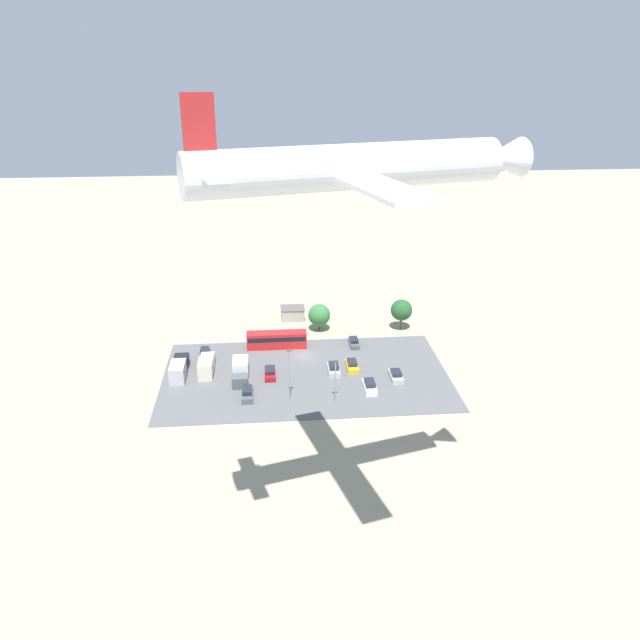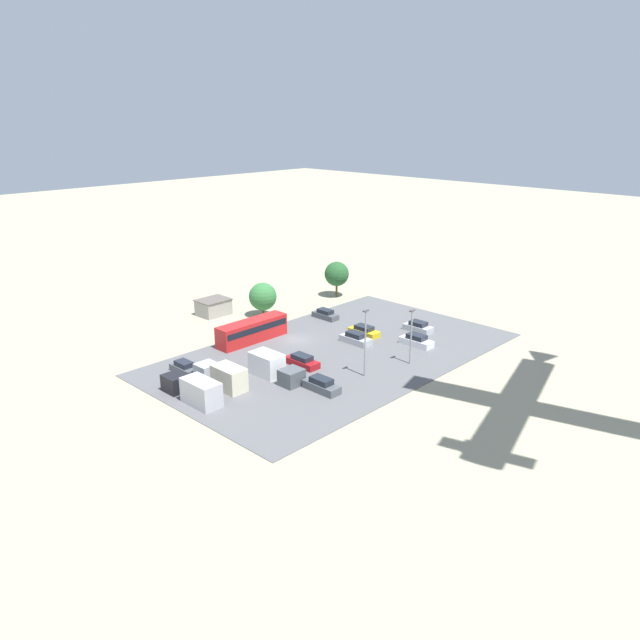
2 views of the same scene
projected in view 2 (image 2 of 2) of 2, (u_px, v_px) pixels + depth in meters
The scene contains 19 objects.
ground_plane at pixel (296, 340), 88.97m from camera, with size 400.00×400.00×0.00m, color gray.
parking_lot_surface at pixel (335, 354), 83.96m from camera, with size 48.65×29.02×0.08m.
shed_building at pixel (213, 307), 99.69m from camera, with size 4.95×4.02×2.57m.
bus at pixel (252, 330), 87.92m from camera, with size 11.15×2.62×3.08m.
parked_car_0 at pixel (184, 368), 77.55m from camera, with size 1.74×4.13×1.51m.
parked_car_1 at pixel (418, 327), 92.26m from camera, with size 1.94×4.35×1.49m.
parked_car_2 at pixel (356, 339), 87.45m from camera, with size 1.92×4.62×1.60m.
parked_car_3 at pixel (302, 361), 79.67m from camera, with size 1.87×4.78×1.48m.
parked_car_4 at pixel (364, 331), 90.63m from camera, with size 1.91×4.71×1.41m.
parked_car_5 at pixel (321, 385), 72.50m from camera, with size 1.82×4.77×1.65m.
parked_car_6 at pixel (325, 315), 97.89m from camera, with size 1.73×4.39×1.49m.
parked_car_7 at pixel (416, 341), 86.60m from camera, with size 1.92×4.75×1.60m.
parked_truck_0 at pixel (274, 368), 75.98m from camera, with size 2.60×7.65×2.81m.
parked_truck_1 at pixel (223, 376), 73.50m from camera, with size 2.41×7.61×2.84m.
parked_truck_2 at pixel (194, 390), 69.92m from camera, with size 2.48×8.73×2.86m.
tree_near_shed at pixel (263, 297), 98.33m from camera, with size 4.40×4.40×5.46m.
tree_apron_mid at pixel (337, 274), 108.74m from camera, with size 4.27×4.27×6.21m.
light_pole_lot_centre at pixel (365, 340), 75.28m from camera, with size 0.90×0.28×8.55m.
light_pole_lot_edge at pixel (411, 334), 79.24m from camera, with size 0.90×0.28×7.30m.
Camera 2 is at (57.68, 60.36, 31.07)m, focal length 35.00 mm.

